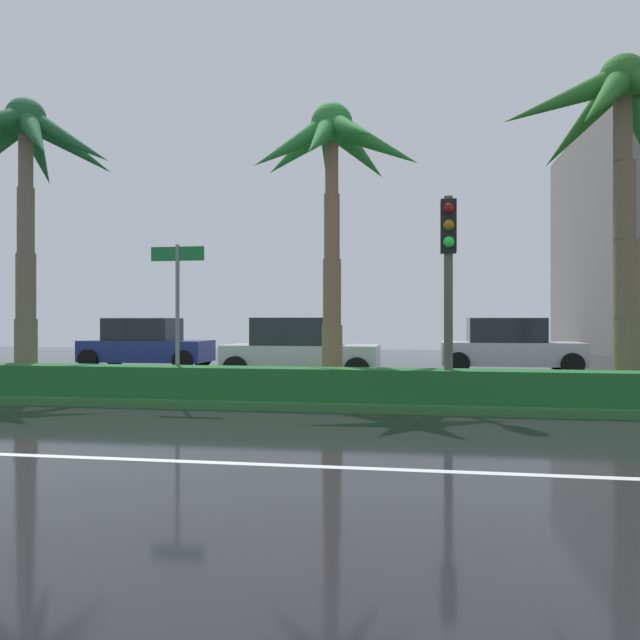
% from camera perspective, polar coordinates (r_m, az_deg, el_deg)
% --- Properties ---
extents(ground_plane, '(90.00, 42.00, 0.10)m').
position_cam_1_polar(ground_plane, '(15.02, -12.64, -6.52)').
color(ground_plane, black).
extents(median_strip, '(85.50, 4.00, 0.15)m').
position_cam_1_polar(median_strip, '(14.09, -14.17, -6.44)').
color(median_strip, '#2D6B33').
rests_on(median_strip, ground_plane).
extents(median_hedge, '(76.50, 0.70, 0.60)m').
position_cam_1_polar(median_hedge, '(12.78, -16.68, -5.41)').
color(median_hedge, '#1E6028').
rests_on(median_hedge, median_strip).
extents(palm_tree_centre_left, '(4.33, 4.31, 6.66)m').
position_cam_1_polar(palm_tree_centre_left, '(16.32, -25.56, 13.28)').
color(palm_tree_centre_left, brown).
rests_on(palm_tree_centre_left, median_strip).
extents(palm_tree_centre, '(3.83, 3.87, 6.15)m').
position_cam_1_polar(palm_tree_centre, '(13.65, 1.14, 14.57)').
color(palm_tree_centre, brown).
rests_on(palm_tree_centre, median_strip).
extents(palm_tree_centre_right, '(4.76, 4.26, 6.75)m').
position_cam_1_polar(palm_tree_centre_right, '(14.06, 26.24, 15.09)').
color(palm_tree_centre_right, brown).
rests_on(palm_tree_centre_right, median_strip).
extents(traffic_signal_median_right, '(0.28, 0.43, 3.75)m').
position_cam_1_polar(traffic_signal_median_right, '(11.47, 11.78, 5.41)').
color(traffic_signal_median_right, '#4C4C47').
rests_on(traffic_signal_median_right, median_strip).
extents(street_name_sign, '(1.10, 0.08, 3.00)m').
position_cam_1_polar(street_name_sign, '(12.55, -13.03, 1.94)').
color(street_name_sign, slate).
rests_on(street_name_sign, median_strip).
extents(car_in_traffic_second, '(4.30, 2.02, 1.72)m').
position_cam_1_polar(car_in_traffic_second, '(21.96, -15.81, -2.17)').
color(car_in_traffic_second, navy).
rests_on(car_in_traffic_second, ground_plane).
extents(car_in_traffic_third, '(4.30, 2.02, 1.72)m').
position_cam_1_polar(car_in_traffic_third, '(17.32, -1.87, -2.75)').
color(car_in_traffic_third, silver).
rests_on(car_in_traffic_third, ground_plane).
extents(car_in_traffic_fourth, '(4.30, 2.02, 1.72)m').
position_cam_1_polar(car_in_traffic_fourth, '(20.30, 17.05, -2.35)').
color(car_in_traffic_fourth, silver).
rests_on(car_in_traffic_fourth, ground_plane).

